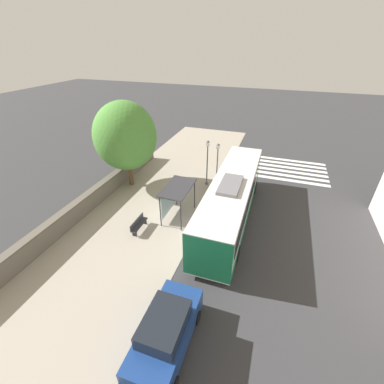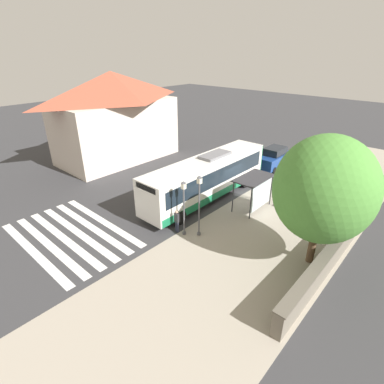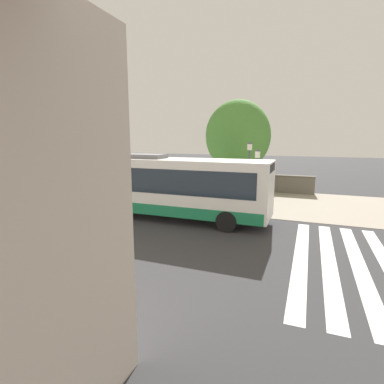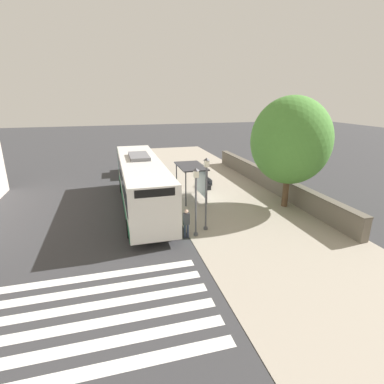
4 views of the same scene
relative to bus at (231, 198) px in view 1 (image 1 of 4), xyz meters
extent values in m
plane|color=#353538|center=(-1.90, -1.72, -1.81)|extent=(120.00, 120.00, 0.00)
cube|color=#9E9384|center=(-6.40, -1.72, -1.80)|extent=(9.00, 44.00, 0.02)
cube|color=silver|center=(3.10, 7.73, -1.81)|extent=(9.00, 0.50, 0.01)
cube|color=silver|center=(3.10, 8.68, -1.81)|extent=(9.00, 0.50, 0.01)
cube|color=silver|center=(3.10, 9.63, -1.81)|extent=(9.00, 0.50, 0.01)
cube|color=silver|center=(3.10, 10.58, -1.81)|extent=(9.00, 0.50, 0.01)
cube|color=silver|center=(3.10, 11.53, -1.81)|extent=(9.00, 0.50, 0.01)
cube|color=silver|center=(3.10, 12.48, -1.81)|extent=(9.00, 0.50, 0.01)
cube|color=#6B6356|center=(-10.45, -1.72, -1.14)|extent=(0.50, 20.00, 1.35)
cube|color=#5B5449|center=(-10.45, -1.72, -0.42)|extent=(0.60, 20.00, 0.08)
cube|color=silver|center=(0.00, 0.02, 0.05)|extent=(2.54, 12.35, 2.82)
cube|color=black|center=(0.00, 0.02, 0.41)|extent=(2.58, 11.36, 1.24)
cube|color=#197247|center=(0.00, 0.02, -1.08)|extent=(2.58, 12.10, 0.56)
cube|color=#197247|center=(0.00, -6.13, 0.05)|extent=(2.58, 0.06, 2.71)
cube|color=black|center=(0.00, 6.15, 1.18)|extent=(1.91, 0.08, 0.40)
cube|color=slate|center=(0.00, -0.91, 1.57)|extent=(1.27, 2.72, 0.22)
cylinder|color=black|center=(-1.19, 4.34, -1.31)|extent=(0.30, 1.00, 1.00)
cylinder|color=black|center=(1.19, 4.34, -1.31)|extent=(0.30, 1.00, 1.00)
cylinder|color=black|center=(-1.19, -3.81, -1.31)|extent=(0.30, 1.00, 1.00)
cylinder|color=black|center=(1.19, -3.81, -1.31)|extent=(0.30, 1.00, 1.00)
cylinder|color=#2D2D33|center=(-2.89, -2.32, -0.59)|extent=(0.08, 0.08, 2.44)
cylinder|color=#2D2D33|center=(-2.89, 0.58, -0.59)|extent=(0.08, 0.08, 2.44)
cylinder|color=#2D2D33|center=(-4.39, -2.32, -0.59)|extent=(0.08, 0.08, 2.44)
cylinder|color=#2D2D33|center=(-4.39, 0.58, -0.59)|extent=(0.08, 0.08, 2.44)
cube|color=#2D2D33|center=(-3.64, -0.87, 0.67)|extent=(1.80, 3.20, 0.08)
cube|color=silver|center=(-4.37, -0.87, -0.47)|extent=(0.03, 2.61, 1.95)
cylinder|color=#2D3347|center=(-1.82, 5.19, -1.42)|extent=(0.12, 0.12, 0.78)
cylinder|color=#2D3347|center=(-1.66, 5.19, -1.42)|extent=(0.12, 0.12, 0.78)
cube|color=#333338|center=(-1.74, 5.19, -0.72)|extent=(0.34, 0.22, 0.63)
sphere|color=tan|center=(-1.74, 5.19, -0.30)|extent=(0.22, 0.22, 0.22)
cube|color=#333338|center=(-5.61, -3.20, -1.36)|extent=(0.40, 1.74, 0.06)
cube|color=#333338|center=(-5.78, -3.20, -1.13)|extent=(0.04, 1.74, 0.40)
cube|color=black|center=(-5.61, -3.90, -1.59)|extent=(0.32, 0.06, 0.45)
cube|color=black|center=(-5.61, -2.50, -1.59)|extent=(0.32, 0.06, 0.45)
cylinder|color=#4C4C51|center=(-3.04, 4.51, -1.73)|extent=(0.24, 0.24, 0.16)
cylinder|color=#4C4C51|center=(-3.04, 4.51, 0.02)|extent=(0.10, 0.10, 3.67)
cube|color=silver|center=(-3.04, 4.51, 2.03)|extent=(0.24, 0.24, 0.35)
pyramid|color=#4C4C51|center=(-3.04, 4.51, 2.28)|extent=(0.28, 0.28, 0.14)
cylinder|color=#4C4C51|center=(-2.29, 5.10, -1.73)|extent=(0.24, 0.24, 0.16)
cylinder|color=#4C4C51|center=(-2.29, 5.10, -0.17)|extent=(0.10, 0.10, 3.29)
cube|color=silver|center=(-2.29, 5.10, 1.65)|extent=(0.24, 0.24, 0.35)
pyramid|color=#4C4C51|center=(-2.29, 5.10, 1.90)|extent=(0.28, 0.28, 0.14)
cylinder|color=brown|center=(-9.45, 2.31, -0.26)|extent=(0.41, 0.41, 3.11)
ellipsoid|color=#4C8C38|center=(-9.45, 2.31, 2.70)|extent=(5.13, 5.13, 5.64)
cube|color=navy|center=(-0.69, -9.72, -0.99)|extent=(1.86, 4.36, 1.11)
cube|color=black|center=(-0.69, -9.83, -0.09)|extent=(1.58, 2.27, 0.69)
cylinder|color=black|center=(-1.57, -8.30, -1.49)|extent=(0.22, 0.64, 0.64)
cylinder|color=black|center=(0.19, -8.30, -1.49)|extent=(0.22, 0.64, 0.64)
cylinder|color=black|center=(-1.57, -11.13, -1.49)|extent=(0.22, 0.64, 0.64)
camera|label=1|loc=(2.29, -15.14, 9.60)|focal=24.00mm
camera|label=2|loc=(-13.59, 16.94, 9.17)|focal=28.00mm
camera|label=3|loc=(14.42, 7.82, 2.56)|focal=28.00mm
camera|label=4|loc=(1.83, 19.32, 5.46)|focal=28.00mm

